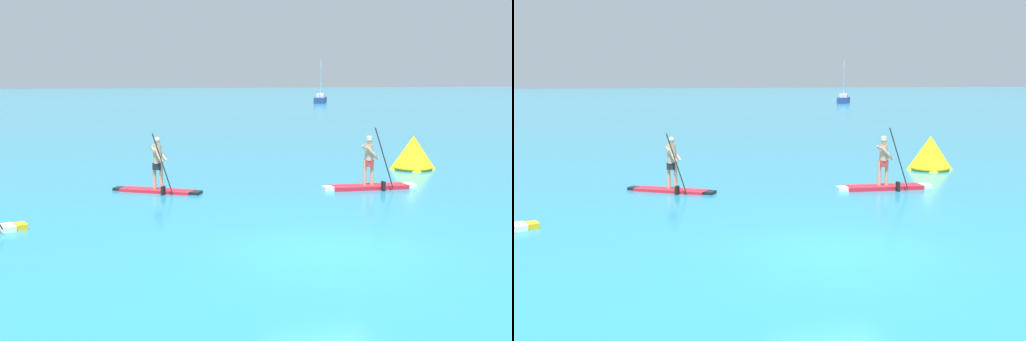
% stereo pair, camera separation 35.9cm
% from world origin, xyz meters
% --- Properties ---
extents(ground, '(440.00, 440.00, 0.00)m').
position_xyz_m(ground, '(0.00, 0.00, 0.00)').
color(ground, teal).
extents(paddleboarder_mid_center, '(2.73, 1.87, 1.95)m').
position_xyz_m(paddleboarder_mid_center, '(-2.69, 7.77, 0.43)').
color(paddleboarder_mid_center, red).
rests_on(paddleboarder_mid_center, ground).
extents(paddleboarder_far_right, '(3.16, 0.98, 2.05)m').
position_xyz_m(paddleboarder_far_right, '(4.06, 6.54, 0.32)').
color(paddleboarder_far_right, red).
rests_on(paddleboarder_far_right, ground).
extents(race_marker_buoy, '(1.60, 1.60, 1.34)m').
position_xyz_m(race_marker_buoy, '(7.64, 10.13, 0.60)').
color(race_marker_buoy, yellow).
rests_on(race_marker_buoy, ground).
extents(sailboat_right_horizon, '(3.95, 6.16, 6.26)m').
position_xyz_m(sailboat_right_horizon, '(28.42, 73.83, 0.83)').
color(sailboat_right_horizon, navy).
rests_on(sailboat_right_horizon, ground).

